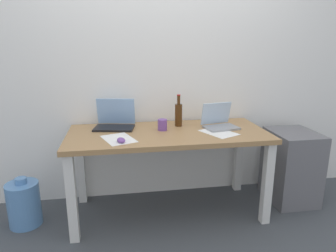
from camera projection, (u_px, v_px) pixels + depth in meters
name	position (u px, v px, depth m)	size (l,w,h in m)	color
ground_plane	(168.00, 211.00, 2.77)	(8.00, 8.00, 0.00)	#42474C
back_wall	(160.00, 62.00, 2.84)	(5.20, 0.08, 2.60)	white
desk	(168.00, 143.00, 2.60)	(1.67, 0.74, 0.75)	#A37A4C
laptop_left	(115.00, 121.00, 2.68)	(0.38, 0.29, 0.25)	black
laptop_right	(219.00, 122.00, 2.69)	(0.32, 0.27, 0.22)	gray
beer_bottle	(179.00, 114.00, 2.73)	(0.06, 0.06, 0.29)	#47280F
computer_mouse	(121.00, 140.00, 2.29)	(0.06, 0.10, 0.03)	#724799
coffee_mug	(162.00, 125.00, 2.61)	(0.08, 0.08, 0.10)	#724799
paper_sheet_front_left	(119.00, 139.00, 2.37)	(0.21, 0.30, 0.00)	white
paper_sheet_front_right	(219.00, 133.00, 2.54)	(0.21, 0.30, 0.00)	white
water_cooler_jug	(24.00, 204.00, 2.52)	(0.26, 0.26, 0.42)	#598CC6
filing_cabinet	(291.00, 166.00, 2.89)	(0.40, 0.48, 0.68)	slate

